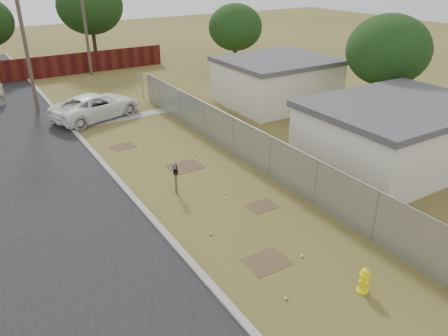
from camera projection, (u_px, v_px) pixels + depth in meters
ground at (211, 194)px, 18.70m from camera, size 120.00×120.00×0.00m
street at (12, 162)px, 21.63m from camera, size 15.10×60.00×0.12m
chainlink_fence at (257, 153)px, 20.63m from camera, size 0.10×27.06×2.02m
utility_poles at (17, 28)px, 30.75m from camera, size 12.60×8.24×9.00m
houses at (329, 104)px, 25.05m from camera, size 9.30×17.24×3.10m
horizon_trees at (72, 21)px, 35.14m from camera, size 33.32×31.94×7.78m
fire_hydrant at (364, 280)px, 13.02m from camera, size 0.40×0.40×0.89m
mailbox at (175, 172)px, 18.36m from camera, size 0.36×0.54×1.25m
pickup_truck at (96, 106)px, 27.34m from camera, size 6.21×4.23×1.58m
pedestrian at (0, 92)px, 29.94m from camera, size 0.72×0.54×1.78m
scattered_litter at (237, 217)px, 16.90m from camera, size 3.11×10.78×0.07m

